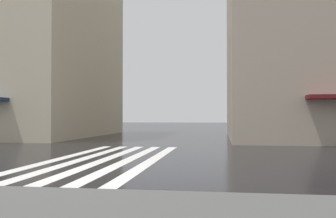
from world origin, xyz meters
The scene contains 2 objects.
ground_plane centered at (0.00, 0.00, 0.00)m, with size 220.00×220.00×0.00m, color black.
zebra_crossing centered at (4.00, 1.15, 0.00)m, with size 13.00×4.50×0.01m.
Camera 1 is at (-11.12, -3.64, 1.78)m, focal length 39.34 mm.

